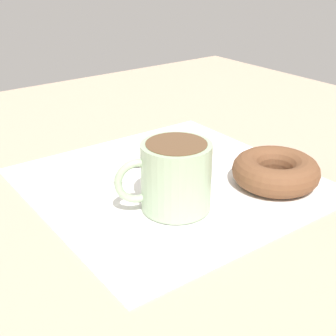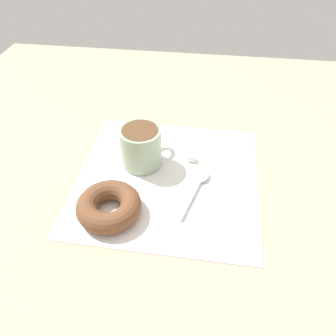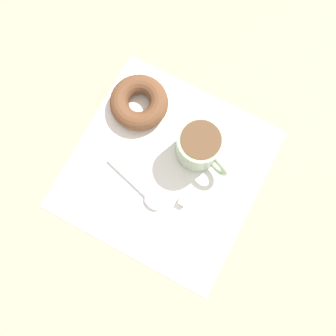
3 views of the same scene
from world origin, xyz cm
name	(u,v)px [view 3 (image 3 of 3)]	position (x,y,z in cm)	size (l,w,h in cm)	color
ground_plane	(172,158)	(0.00, 0.00, -1.00)	(120.00, 120.00, 2.00)	tan
napkin	(168,170)	(-2.61, -0.46, 0.15)	(34.98, 34.98, 0.30)	white
coffee_cup	(200,146)	(3.20, -3.89, 4.54)	(8.24, 11.09, 8.20)	#9EB793
donut	(139,103)	(6.23, 10.42, 2.14)	(11.36, 11.36, 3.67)	brown
spoon	(145,195)	(-8.97, 1.14, 0.70)	(5.11, 13.49, 0.90)	silver
sugar_cube	(183,202)	(-6.81, -5.68, 1.01)	(1.42, 1.42, 1.42)	white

